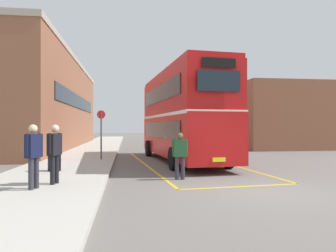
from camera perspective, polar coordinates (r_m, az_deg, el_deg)
ground_plane at (r=23.34m, az=1.93°, el=-4.70°), size 135.60×135.60×0.00m
sidewalk_left at (r=25.55m, az=-13.56°, el=-4.14°), size 4.00×57.60×0.14m
brick_building_left at (r=29.24m, az=-22.38°, el=3.80°), size 6.52×24.37×7.71m
depot_building_right at (r=31.55m, az=16.22°, el=1.51°), size 6.84×13.76×5.51m
double_decker_bus at (r=16.70m, az=2.51°, el=2.09°), size 3.53×10.55×4.75m
single_deck_bus at (r=34.14m, az=5.04°, el=-0.48°), size 2.85×9.03×3.02m
pedestrian_boarding at (r=11.01m, az=2.19°, el=-4.91°), size 0.56×0.25×1.66m
pedestrian_waiting_near at (r=10.00m, az=-20.16°, el=-4.03°), size 0.36×0.57×1.79m
pedestrian_waiting_far at (r=9.40m, az=-23.50°, el=-4.28°), size 0.39×0.56×1.80m
litter_bin at (r=12.97m, az=-20.19°, el=-5.69°), size 0.52×0.52×0.94m
bus_stop_sign at (r=16.71m, az=-12.21°, el=-0.69°), size 0.43×0.14×2.59m
bay_marking_yellow at (r=14.94m, az=4.15°, el=-7.30°), size 5.37×12.75×0.01m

